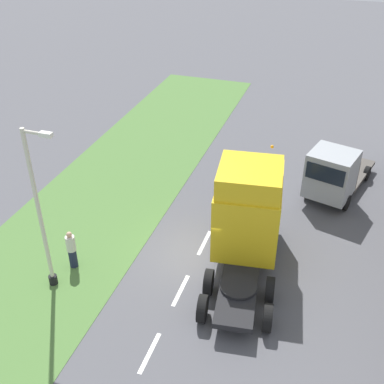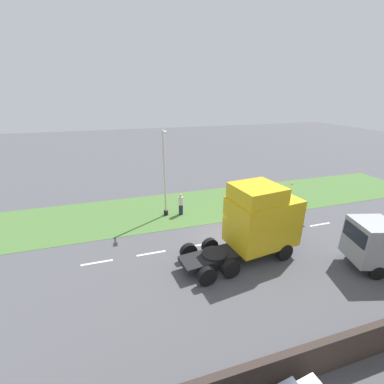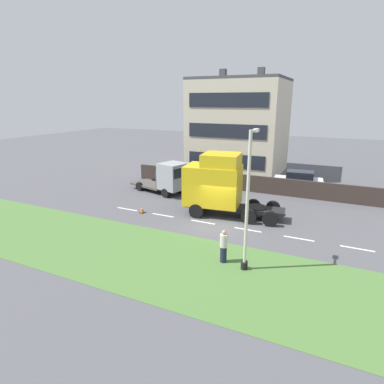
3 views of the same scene
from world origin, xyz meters
TOP-DOWN VIEW (x-y plane):
  - ground_plane at (0.00, 0.00)m, footprint 120.00×120.00m
  - grass_verge at (-6.00, 0.00)m, footprint 7.00×44.00m
  - lane_markings at (0.00, -0.70)m, footprint 0.16×17.80m
  - boundary_wall at (9.00, 0.00)m, footprint 0.25×24.00m
  - building_block at (16.89, 3.79)m, footprint 8.86×9.85m
  - lorry_cab at (1.92, 0.65)m, footprint 3.49×7.35m
  - flatbed_truck at (5.02, 6.34)m, footprint 3.54×6.07m
  - parked_car at (10.75, -3.91)m, footprint 2.29×4.41m
  - lamp_post at (-4.94, -3.54)m, footprint 1.29×0.34m
  - pedestrian at (-4.76, -2.34)m, footprint 0.39×0.39m
  - traffic_cone_lead at (-0.20, 5.77)m, footprint 0.36×0.36m

SIDE VIEW (x-z plane):
  - ground_plane at x=0.00m, z-range 0.00..0.00m
  - lane_markings at x=0.00m, z-range 0.00..0.00m
  - grass_verge at x=-6.00m, z-range 0.00..0.01m
  - traffic_cone_lead at x=-0.20m, z-range -0.01..0.57m
  - boundary_wall at x=9.00m, z-range 0.00..1.54m
  - pedestrian at x=-4.76m, z-range -0.01..1.77m
  - parked_car at x=10.75m, z-range -0.02..1.93m
  - flatbed_truck at x=5.02m, z-range 0.07..2.95m
  - lorry_cab at x=1.92m, z-range -0.05..4.62m
  - lamp_post at x=-4.94m, z-range -0.29..6.59m
  - building_block at x=16.89m, z-range -0.54..11.04m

